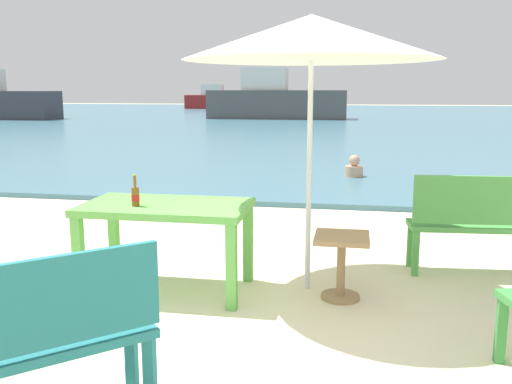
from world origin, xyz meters
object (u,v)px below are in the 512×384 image
side_table_wood (341,257)px  bench_teal_center (34,337)px  bench_green_left (477,219)px  boat_tanker (218,100)px  boat_sailboat (275,101)px  patio_umbrella (311,38)px  swimmer_person (354,168)px  picnic_table_green (166,216)px  beer_bottle_amber (135,195)px

side_table_wood → bench_teal_center: size_ratio=0.48×
bench_green_left → boat_tanker: (-12.52, 40.31, 0.25)m
bench_green_left → bench_teal_center: bearing=-131.5°
side_table_wood → boat_tanker: 42.65m
boat_tanker → boat_sailboat: bearing=-64.7°
patio_umbrella → boat_tanker: bearing=105.1°
bench_green_left → swimmer_person: 5.42m
picnic_table_green → bench_green_left: 2.82m
side_table_wood → swimmer_person: side_table_wood is taller
boat_sailboat → side_table_wood: bearing=-80.7°
swimmer_person → boat_tanker: bearing=108.0°
bench_teal_center → boat_sailboat: size_ratio=0.15×
beer_bottle_amber → patio_umbrella: 1.92m
bench_green_left → boat_tanker: 42.21m
picnic_table_green → swimmer_person: size_ratio=3.41×
picnic_table_green → boat_tanker: 42.33m
side_table_wood → boat_tanker: bearing=105.4°
bench_teal_center → swimmer_person: size_ratio=2.74×
side_table_wood → boat_tanker: size_ratio=0.10×
side_table_wood → bench_teal_center: bench_teal_center is taller
beer_bottle_amber → side_table_wood: size_ratio=0.49×
picnic_table_green → boat_sailboat: (-2.86, 26.44, 0.43)m
beer_bottle_amber → swimmer_person: beer_bottle_amber is taller
bench_green_left → swimmer_person: bench_green_left is taller
bench_teal_center → bench_green_left: bearing=48.5°
beer_bottle_amber → bench_green_left: (2.90, 1.00, -0.31)m
beer_bottle_amber → side_table_wood: 1.77m
side_table_wood → patio_umbrella: bearing=146.0°
bench_green_left → swimmer_person: bearing=102.0°
picnic_table_green → boat_tanker: boat_tanker is taller
side_table_wood → boat_sailboat: (-4.34, 26.39, 0.72)m
bench_green_left → boat_sailboat: size_ratio=0.16×
picnic_table_green → beer_bottle_amber: beer_bottle_amber is taller
boat_tanker → bench_green_left: bearing=-72.7°
picnic_table_green → swimmer_person: 6.37m
bench_teal_center → boat_tanker: 44.39m
bench_teal_center → swimmer_person: (1.50, 8.26, -0.30)m
picnic_table_green → bench_green_left: bearing=17.9°
picnic_table_green → beer_bottle_amber: 0.32m
picnic_table_green → bench_green_left: (2.68, 0.87, -0.11)m
boat_tanker → bench_teal_center: bearing=-77.1°
boat_sailboat → bench_teal_center: bearing=-84.1°
swimmer_person → side_table_wood: bearing=-90.8°
patio_umbrella → side_table_wood: size_ratio=4.26×
beer_bottle_amber → boat_tanker: boat_tanker is taller
beer_bottle_amber → boat_sailboat: 26.71m
patio_umbrella → bench_teal_center: (-1.12, -2.35, -1.58)m
bench_green_left → beer_bottle_amber: bearing=-161.0°
patio_umbrella → side_table_wood: (0.29, -0.20, -1.76)m
patio_umbrella → beer_bottle_amber: bearing=-164.6°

